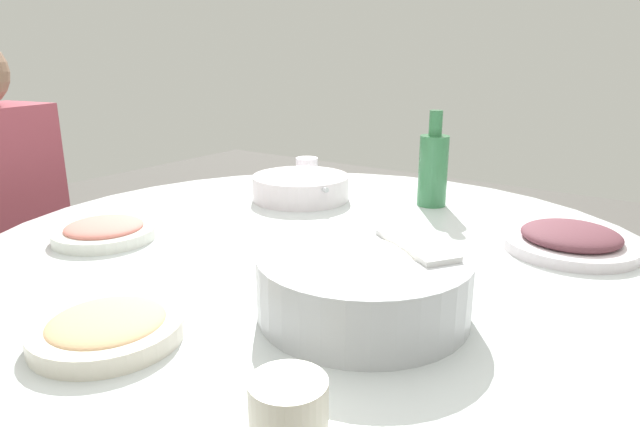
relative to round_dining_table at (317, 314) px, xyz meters
The scene contains 10 objects.
round_dining_table is the anchor object (origin of this frame).
rice_bowl 0.37m from the round_dining_table, 47.55° to the left, with size 0.31×0.31×0.10m.
soup_bowl 0.40m from the round_dining_table, 138.21° to the right, with size 0.25×0.25×0.06m.
dish_shrimp 0.46m from the round_dining_table, 59.53° to the right, with size 0.20×0.20×0.04m.
dish_eggplant 0.52m from the round_dining_table, 120.90° to the left, with size 0.25×0.25×0.05m.
dish_noodles 0.49m from the round_dining_table, ahead, with size 0.20×0.20×0.04m.
green_bottle 0.47m from the round_dining_table, behind, with size 0.07×0.07×0.23m.
tea_cup_near 0.61m from the round_dining_table, 142.01° to the right, with size 0.06×0.06×0.06m, color white.
tea_cup_far 0.59m from the round_dining_table, 32.21° to the left, with size 0.08×0.08×0.06m, color beige.
stool_for_diner_left 1.05m from the round_dining_table, 79.59° to the right, with size 0.32×0.32×0.42m, color brown.
Camera 1 is at (0.84, 0.59, 1.14)m, focal length 31.01 mm.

